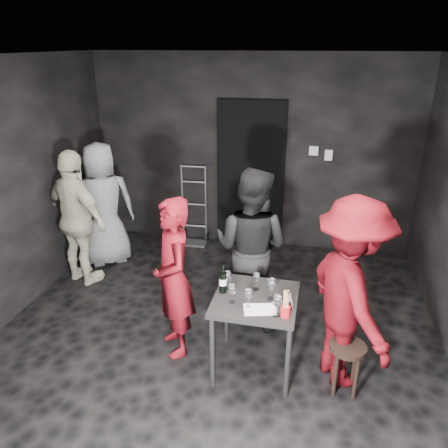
% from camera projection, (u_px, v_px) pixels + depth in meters
% --- Properties ---
extents(floor, '(4.50, 5.00, 0.02)m').
position_uv_depth(floor, '(213.00, 344.00, 4.38)').
color(floor, black).
rests_on(floor, ground).
extents(ceiling, '(4.50, 5.00, 0.02)m').
position_uv_depth(ceiling, '(210.00, 57.00, 3.34)').
color(ceiling, silver).
rests_on(ceiling, ground).
extents(wall_back, '(4.50, 0.04, 2.70)m').
position_uv_depth(wall_back, '(252.00, 154.00, 6.12)').
color(wall_back, black).
rests_on(wall_back, ground).
extents(doorway, '(0.95, 0.10, 2.10)m').
position_uv_depth(doorway, '(250.00, 176.00, 6.18)').
color(doorway, black).
rests_on(doorway, ground).
extents(wallbox_upper, '(0.12, 0.06, 0.12)m').
position_uv_depth(wallbox_upper, '(314.00, 151.00, 5.88)').
color(wallbox_upper, '#B7B7B2').
rests_on(wallbox_upper, wall_back).
extents(wallbox_lower, '(0.10, 0.06, 0.14)m').
position_uv_depth(wallbox_lower, '(329.00, 155.00, 5.86)').
color(wallbox_lower, '#B7B7B2').
rests_on(wallbox_lower, wall_back).
extents(hand_truck, '(0.39, 0.34, 1.18)m').
position_uv_depth(hand_truck, '(194.00, 229.00, 6.54)').
color(hand_truck, '#B2B2B7').
rests_on(hand_truck, floor).
extents(tasting_table, '(0.72, 0.72, 0.75)m').
position_uv_depth(tasting_table, '(255.00, 307.00, 3.84)').
color(tasting_table, black).
rests_on(tasting_table, floor).
extents(stool, '(0.31, 0.31, 0.47)m').
position_uv_depth(stool, '(347.00, 356.00, 3.67)').
color(stool, black).
rests_on(stool, floor).
extents(server_red, '(0.64, 0.71, 1.63)m').
position_uv_depth(server_red, '(173.00, 275.00, 4.03)').
color(server_red, maroon).
rests_on(server_red, floor).
extents(woman_black, '(1.03, 0.74, 1.91)m').
position_uv_depth(woman_black, '(251.00, 238.00, 4.45)').
color(woman_black, black).
rests_on(woman_black, floor).
extents(man_maroon, '(1.07, 1.40, 1.96)m').
position_uv_depth(man_maroon, '(351.00, 282.00, 3.59)').
color(man_maroon, '#54070E').
rests_on(man_maroon, floor).
extents(bystander_cream, '(1.22, 0.93, 1.88)m').
position_uv_depth(bystander_cream, '(76.00, 211.00, 5.19)').
color(bystander_cream, silver).
rests_on(bystander_cream, floor).
extents(bystander_grey, '(1.01, 0.90, 1.82)m').
position_uv_depth(bystander_grey, '(103.00, 199.00, 5.69)').
color(bystander_grey, gray).
rests_on(bystander_grey, floor).
extents(tasting_mat, '(0.30, 0.23, 0.00)m').
position_uv_depth(tasting_mat, '(260.00, 309.00, 3.62)').
color(tasting_mat, white).
rests_on(tasting_mat, tasting_table).
extents(wine_glass_a, '(0.09, 0.09, 0.19)m').
position_uv_depth(wine_glass_a, '(232.00, 293.00, 3.69)').
color(wine_glass_a, white).
rests_on(wine_glass_a, tasting_table).
extents(wine_glass_b, '(0.08, 0.08, 0.19)m').
position_uv_depth(wine_glass_b, '(228.00, 280.00, 3.89)').
color(wine_glass_b, white).
rests_on(wine_glass_b, tasting_table).
extents(wine_glass_c, '(0.08, 0.08, 0.18)m').
position_uv_depth(wine_glass_c, '(256.00, 281.00, 3.88)').
color(wine_glass_c, white).
rests_on(wine_glass_c, tasting_table).
extents(wine_glass_d, '(0.07, 0.07, 0.18)m').
position_uv_depth(wine_glass_d, '(248.00, 298.00, 3.62)').
color(wine_glass_d, white).
rests_on(wine_glass_d, tasting_table).
extents(wine_glass_e, '(0.08, 0.08, 0.21)m').
position_uv_depth(wine_glass_e, '(277.00, 305.00, 3.51)').
color(wine_glass_e, white).
rests_on(wine_glass_e, tasting_table).
extents(wine_glass_f, '(0.09, 0.09, 0.21)m').
position_uv_depth(wine_glass_f, '(271.00, 288.00, 3.73)').
color(wine_glass_f, white).
rests_on(wine_glass_f, tasting_table).
extents(wine_bottle, '(0.07, 0.07, 0.27)m').
position_uv_depth(wine_bottle, '(223.00, 282.00, 3.84)').
color(wine_bottle, black).
rests_on(wine_bottle, tasting_table).
extents(breadstick_cup, '(0.08, 0.08, 0.25)m').
position_uv_depth(breadstick_cup, '(286.00, 304.00, 3.50)').
color(breadstick_cup, red).
rests_on(breadstick_cup, tasting_table).
extents(reserved_card, '(0.08, 0.12, 0.09)m').
position_uv_depth(reserved_card, '(288.00, 301.00, 3.67)').
color(reserved_card, white).
rests_on(reserved_card, tasting_table).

